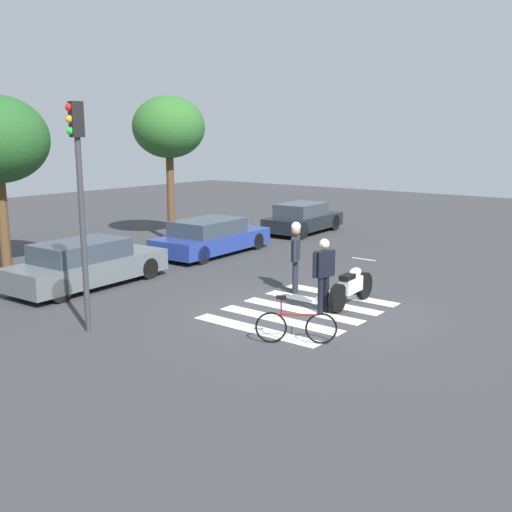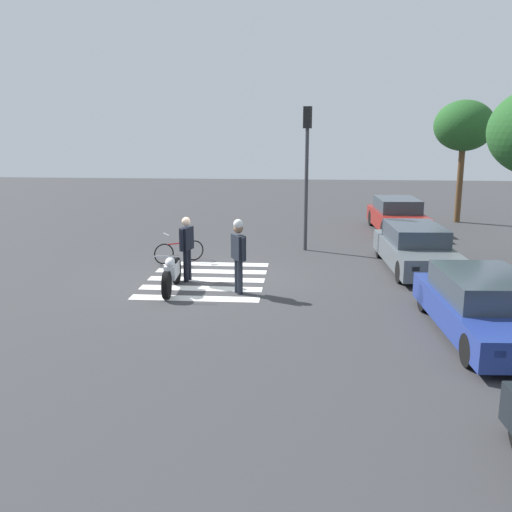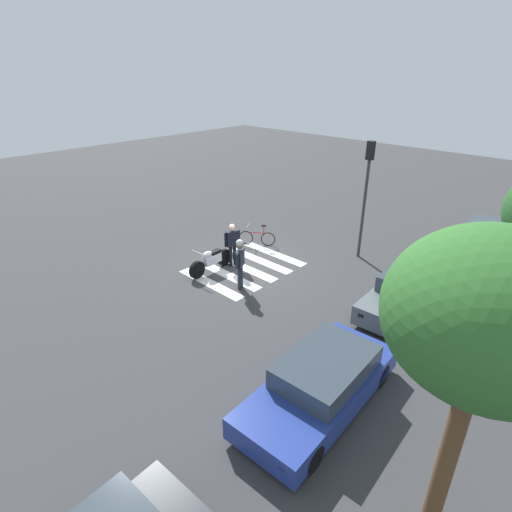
{
  "view_description": "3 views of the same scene",
  "coord_description": "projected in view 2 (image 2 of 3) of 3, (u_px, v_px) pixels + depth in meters",
  "views": [
    {
      "loc": [
        -11.43,
        -7.52,
        4.11
      ],
      "look_at": [
        0.3,
        1.62,
        1.08
      ],
      "focal_mm": 41.65,
      "sensor_mm": 36.0,
      "label": 1
    },
    {
      "loc": [
        15.32,
        2.6,
        4.21
      ],
      "look_at": [
        0.53,
        1.43,
        0.81
      ],
      "focal_mm": 40.58,
      "sensor_mm": 36.0,
      "label": 2
    },
    {
      "loc": [
        10.15,
        10.25,
        7.35
      ],
      "look_at": [
        0.35,
        0.97,
        0.95
      ],
      "focal_mm": 28.34,
      "sensor_mm": 36.0,
      "label": 3
    }
  ],
  "objects": [
    {
      "name": "leaning_bicycle",
      "position": [
        179.0,
        251.0,
        17.96
      ],
      "size": [
        0.96,
        1.39,
        0.98
      ],
      "color": "black",
      "rests_on": "ground_plane"
    },
    {
      "name": "car_grey_coupe",
      "position": [
        415.0,
        248.0,
        17.09
      ],
      "size": [
        4.62,
        1.93,
        1.29
      ],
      "color": "black",
      "rests_on": "ground_plane"
    },
    {
      "name": "crosswalk_stripes",
      "position": [
        206.0,
        279.0,
        16.03
      ],
      "size": [
        4.05,
        3.23,
        0.01
      ],
      "color": "silver",
      "rests_on": "ground_plane"
    },
    {
      "name": "car_maroon_wagon",
      "position": [
        397.0,
        216.0,
        23.05
      ],
      "size": [
        4.32,
        1.97,
        1.32
      ],
      "color": "black",
      "rests_on": "ground_plane"
    },
    {
      "name": "officer_by_motorcycle",
      "position": [
        238.0,
        250.0,
        14.49
      ],
      "size": [
        0.63,
        0.43,
        1.91
      ],
      "color": "#1E232D",
      "rests_on": "ground_plane"
    },
    {
      "name": "car_blue_hatchback",
      "position": [
        486.0,
        307.0,
        11.71
      ],
      "size": [
        4.67,
        2.09,
        1.24
      ],
      "color": "black",
      "rests_on": "ground_plane"
    },
    {
      "name": "officer_on_foot",
      "position": [
        187.0,
        244.0,
        15.68
      ],
      "size": [
        0.68,
        0.31,
        1.77
      ],
      "color": "black",
      "rests_on": "ground_plane"
    },
    {
      "name": "ground_plane",
      "position": [
        206.0,
        279.0,
        16.03
      ],
      "size": [
        60.0,
        60.0,
        0.0
      ],
      "primitive_type": "plane",
      "color": "#38383A"
    },
    {
      "name": "police_motorcycle",
      "position": [
        172.0,
        272.0,
        14.89
      ],
      "size": [
        2.15,
        0.62,
        1.06
      ],
      "color": "black",
      "rests_on": "ground_plane"
    },
    {
      "name": "street_tree_near",
      "position": [
        464.0,
        126.0,
        24.52
      ],
      "size": [
        2.52,
        2.52,
        5.22
      ],
      "color": "brown",
      "rests_on": "ground_plane"
    },
    {
      "name": "traffic_light_pole",
      "position": [
        307.0,
        156.0,
        19.09
      ],
      "size": [
        0.35,
        0.29,
        4.77
      ],
      "color": "#38383D",
      "rests_on": "ground_plane"
    }
  ]
}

